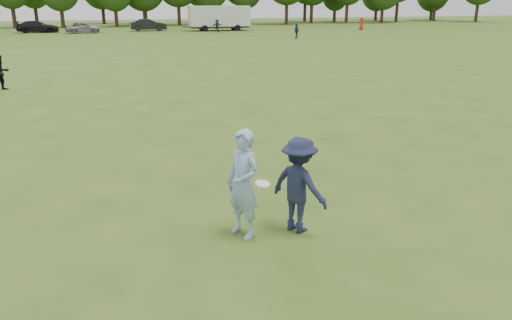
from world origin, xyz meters
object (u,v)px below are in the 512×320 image
object	(u,v)px
player_far_b	(296,31)
cargo_trailer	(219,17)
thrower	(243,184)
defender	(299,185)
player_far_a	(1,72)
car_f	(148,25)
player_far_c	(362,23)
car_e	(83,27)
player_far_d	(217,26)
car_d	(37,27)
field_cone	(372,39)

from	to	relation	value
player_far_b	cargo_trailer	xyz separation A→B (m)	(-5.14, 15.64, 1.00)
thrower	defender	world-z (taller)	thrower
player_far_a	cargo_trailer	bearing A→B (deg)	18.75
car_f	thrower	bearing A→B (deg)	176.22
thrower	player_far_c	bearing A→B (deg)	121.13
car_e	car_f	bearing A→B (deg)	-81.65
player_far_c	player_far_d	world-z (taller)	player_far_c
player_far_a	car_d	bearing A→B (deg)	48.19
cargo_trailer	player_far_c	bearing A→B (deg)	-10.91
player_far_a	player_far_b	xyz separation A→B (m)	(24.58, 26.15, -0.06)
player_far_c	car_d	world-z (taller)	player_far_c
cargo_trailer	field_cone	bearing A→B (deg)	-61.37
player_far_a	car_e	xyz separation A→B (m)	(2.03, 41.58, -0.13)
car_d	car_f	world-z (taller)	car_f
car_e	player_far_b	bearing A→B (deg)	-131.78
thrower	player_far_a	bearing A→B (deg)	172.07
car_d	car_e	xyz separation A→B (m)	(5.50, -2.54, -0.02)
player_far_b	player_far_d	xyz separation A→B (m)	(-6.07, 12.58, 0.03)
field_cone	cargo_trailer	xyz separation A→B (m)	(-11.42, 20.91, 1.63)
player_far_b	car_f	distance (m)	22.80
player_far_c	player_far_d	bearing A→B (deg)	48.41
defender	car_e	world-z (taller)	defender
cargo_trailer	car_e	bearing A→B (deg)	-179.28
player_far_a	car_e	distance (m)	41.63
player_far_a	car_d	distance (m)	44.26
car_d	car_f	size ratio (longest dim) A/B	1.06
defender	car_f	world-z (taller)	defender
car_e	field_cone	bearing A→B (deg)	-133.07
player_far_d	field_cone	bearing A→B (deg)	-74.43
player_far_d	car_f	distance (m)	9.73
thrower	cargo_trailer	distance (m)	60.95
thrower	player_far_d	world-z (taller)	thrower
car_d	car_e	world-z (taller)	car_d
player_far_a	player_far_b	size ratio (longest dim) A/B	1.08
cargo_trailer	player_far_a	bearing A→B (deg)	-114.95
player_far_d	car_d	xyz separation A→B (m)	(-21.98, 5.39, -0.07)
player_far_d	player_far_c	bearing A→B (deg)	-20.90
player_far_b	player_far_c	xyz separation A→B (m)	(14.02, 11.95, 0.08)
thrower	player_far_b	xyz separation A→B (m)	(17.53, 44.03, -0.22)
thrower	car_e	size ratio (longest dim) A/B	0.48
defender	player_far_d	bearing A→B (deg)	-43.32
field_cone	thrower	bearing A→B (deg)	-121.57
player_far_d	car_f	world-z (taller)	player_far_d
thrower	car_e	world-z (taller)	thrower
player_far_b	defender	bearing A→B (deg)	-28.19
player_far_d	player_far_a	bearing A→B (deg)	-134.67
player_far_c	player_far_d	distance (m)	20.10
thrower	car_d	world-z (taller)	thrower
player_far_b	car_e	distance (m)	27.32
player_far_b	cargo_trailer	bearing A→B (deg)	-169.51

